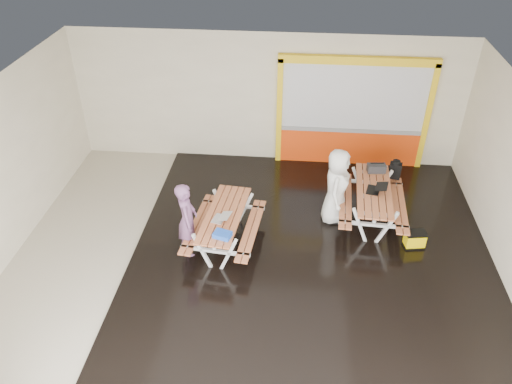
# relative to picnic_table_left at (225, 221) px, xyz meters

# --- Properties ---
(room) EXTENTS (10.02, 8.02, 3.52)m
(room) POSITION_rel_picnic_table_left_xyz_m (0.61, -0.29, 1.12)
(room) COLOR #B9B09D
(room) RESTS_ON ground
(deck) EXTENTS (7.50, 7.98, 0.05)m
(deck) POSITION_rel_picnic_table_left_xyz_m (1.86, -0.29, -0.61)
(deck) COLOR black
(deck) RESTS_ON room
(kiosk) EXTENTS (3.88, 0.16, 3.00)m
(kiosk) POSITION_rel_picnic_table_left_xyz_m (2.81, 3.64, 0.81)
(kiosk) COLOR #F7440D
(kiosk) RESTS_ON room
(picnic_table_left) EXTENTS (1.61, 2.21, 0.83)m
(picnic_table_left) POSITION_rel_picnic_table_left_xyz_m (0.00, 0.00, 0.00)
(picnic_table_left) COLOR #BB6940
(picnic_table_left) RESTS_ON deck
(picnic_table_right) EXTENTS (1.59, 2.25, 0.87)m
(picnic_table_right) POSITION_rel_picnic_table_left_xyz_m (3.19, 1.15, 0.02)
(picnic_table_right) COLOR #BB6940
(picnic_table_right) RESTS_ON deck
(person_left) EXTENTS (0.51, 0.68, 1.69)m
(person_left) POSITION_rel_picnic_table_left_xyz_m (-0.71, -0.32, 0.23)
(person_left) COLOR #764A75
(person_left) RESTS_ON deck
(person_right) EXTENTS (0.72, 0.97, 1.82)m
(person_right) POSITION_rel_picnic_table_left_xyz_m (2.36, 1.11, 0.27)
(person_right) COLOR white
(person_right) RESTS_ON deck
(laptop_left) EXTENTS (0.43, 0.41, 0.16)m
(laptop_left) POSITION_rel_picnic_table_left_xyz_m (-0.03, -0.21, 0.25)
(laptop_left) COLOR silver
(laptop_left) RESTS_ON picnic_table_left
(laptop_right) EXTENTS (0.51, 0.47, 0.18)m
(laptop_right) POSITION_rel_picnic_table_left_xyz_m (3.22, 1.09, 0.29)
(laptop_right) COLOR black
(laptop_right) RESTS_ON picnic_table_right
(blue_pouch) EXTENTS (0.39, 0.32, 0.10)m
(blue_pouch) POSITION_rel_picnic_table_left_xyz_m (0.07, -0.74, 0.24)
(blue_pouch) COLOR blue
(blue_pouch) RESTS_ON picnic_table_left
(toolbox) EXTENTS (0.44, 0.25, 0.24)m
(toolbox) POSITION_rel_picnic_table_left_xyz_m (3.30, 1.90, 0.32)
(toolbox) COLOR black
(toolbox) RESTS_ON picnic_table_right
(backpack) EXTENTS (0.32, 0.24, 0.47)m
(backpack) POSITION_rel_picnic_table_left_xyz_m (3.80, 2.15, 0.16)
(backpack) COLOR black
(backpack) RESTS_ON picnic_table_right
(dark_case) EXTENTS (0.54, 0.44, 0.18)m
(dark_case) POSITION_rel_picnic_table_left_xyz_m (2.48, 1.05, -0.49)
(dark_case) COLOR black
(dark_case) RESTS_ON deck
(fluke_bag) EXTENTS (0.47, 0.35, 0.37)m
(fluke_bag) POSITION_rel_picnic_table_left_xyz_m (4.03, 0.25, -0.41)
(fluke_bag) COLOR black
(fluke_bag) RESTS_ON deck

